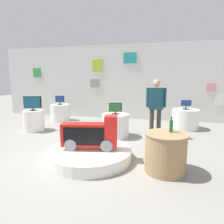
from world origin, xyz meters
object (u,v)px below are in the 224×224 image
Objects in this scene: display_pedestal_center_rear at (185,119)px; shopper_browsing_near_truck at (156,104)px; display_pedestal_far_right at (34,121)px; display_pedestal_right_rear at (60,113)px; side_table_round at (165,152)px; bottle_on_side_table at (171,126)px; main_display_pedestal at (90,154)px; tv_on_right_rear at (60,100)px; tv_on_far_right at (32,103)px; novelty_firetruck_tv at (90,135)px; display_pedestal_left_rear at (115,125)px; tv_on_center_rear at (186,104)px; tv_on_left_rear at (115,108)px.

shopper_browsing_near_truck is (-0.98, -1.30, 0.64)m from display_pedestal_center_rear.
display_pedestal_far_right is at bearing -163.37° from display_pedestal_center_rear.
display_pedestal_right_rear is 5.37m from side_table_round.
bottle_on_side_table is at bearing -81.16° from shopper_browsing_near_truck.
bottle_on_side_table is (4.11, -3.43, 0.50)m from display_pedestal_right_rear.
tv_on_right_rear is (-2.52, 3.35, 0.75)m from main_display_pedestal.
tv_on_far_right is 1.87× the size of bottle_on_side_table.
novelty_firetruck_tv is 3.92m from display_pedestal_center_rear.
display_pedestal_right_rear is at bearing 86.87° from display_pedestal_far_right.
main_display_pedestal is 1.75m from bottle_on_side_table.
novelty_firetruck_tv is at bearing -125.01° from display_pedestal_center_rear.
tv_on_right_rear is (-2.67, 1.62, 0.53)m from display_pedestal_left_rear.
tv_on_center_rear reaches higher than side_table_round.
tv_on_right_rear is at bearing 140.23° from bottle_on_side_table.
side_table_round is (4.12, -1.94, 0.03)m from display_pedestal_far_right.
display_pedestal_left_rear is 2.62m from tv_on_center_rear.
display_pedestal_left_rear is at bearing 77.57° from tv_on_left_rear.
shopper_browsing_near_truck is (3.81, -1.45, 0.11)m from tv_on_right_rear.
display_pedestal_left_rear is 3.12m from display_pedestal_right_rear.
display_pedestal_right_rear is (-2.54, 3.35, -0.18)m from novelty_firetruck_tv.
tv_on_left_rear is at bearing 128.68° from bottle_on_side_table.
tv_on_left_rear is 0.22× the size of shopper_browsing_near_truck.
side_table_round reaches higher than display_pedestal_center_rear.
display_pedestal_far_right is (-0.09, -1.60, 0.00)m from display_pedestal_right_rear.
shopper_browsing_near_truck reaches higher than tv_on_right_rear.
shopper_browsing_near_truck is (3.89, 0.15, 0.05)m from tv_on_far_right.
side_table_round is (-0.75, -3.40, 0.03)m from display_pedestal_center_rear.
display_pedestal_far_right is at bearing -177.79° from shopper_browsing_near_truck.
tv_on_right_rear reaches higher than bottle_on_side_table.
main_display_pedestal is at bearing 172.76° from side_table_round.
tv_on_far_right is (-0.00, -0.00, 0.58)m from display_pedestal_far_right.
tv_on_right_rear is at bearing 127.15° from novelty_firetruck_tv.
novelty_firetruck_tv reaches higher than display_pedestal_far_right.
tv_on_right_rear is at bearing 159.19° from shopper_browsing_near_truck.
tv_on_right_rear is (-4.78, 0.15, 0.02)m from tv_on_center_rear.
novelty_firetruck_tv is at bearing -33.65° from tv_on_far_right.
side_table_round is at bearing -7.24° from main_display_pedestal.
tv_on_right_rear is 1.60m from tv_on_far_right.
tv_on_far_right is at bearing 179.66° from display_pedestal_left_rear.
display_pedestal_left_rear reaches higher than main_display_pedestal.
novelty_firetruck_tv is 1.76m from tv_on_left_rear.
novelty_firetruck_tv is at bearing -94.42° from tv_on_left_rear.
tv_on_far_right reaches higher than bottle_on_side_table.
display_pedestal_center_rear is at bearing -1.75° from display_pedestal_right_rear.
bottle_on_side_table reaches higher than main_display_pedestal.
tv_on_far_right is 3.90m from shopper_browsing_near_truck.
display_pedestal_left_rear is 1.02× the size of display_pedestal_right_rear.
tv_on_far_right is at bearing 146.17° from main_display_pedestal.
tv_on_far_right reaches higher than display_pedestal_center_rear.
novelty_firetruck_tv is 1.33× the size of display_pedestal_center_rear.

